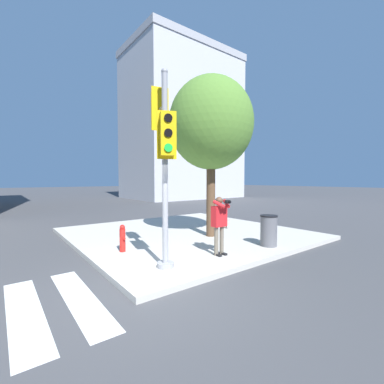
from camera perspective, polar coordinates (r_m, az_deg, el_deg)
The scene contains 8 objects.
ground_plane at distance 5.53m, azimuth -9.68°, elevation -20.29°, with size 160.00×160.00×0.00m, color #424244.
sidewalk_corner at distance 10.15m, azimuth -1.30°, elevation -9.17°, with size 8.00×8.00×0.13m.
traffic_signal_pole at distance 5.92m, azimuth -6.33°, elevation 10.23°, with size 0.67×1.23×4.52m.
person_photographer at distance 6.97m, azimuth 6.22°, elevation -6.33°, with size 0.58×0.54×1.57m.
street_tree at distance 9.40m, azimuth 4.25°, elevation 14.85°, with size 2.98×2.98×5.66m.
fire_hydrant at distance 7.59m, azimuth -15.19°, elevation -9.89°, with size 0.16×0.22×0.77m.
trash_bin at distance 8.27m, azimuth 16.68°, elevation -8.20°, with size 0.52×0.52×0.95m.
building_right at distance 32.17m, azimuth -2.24°, elevation 14.45°, with size 12.84×9.04×17.35m.
Camera 1 is at (-2.36, -4.51, 2.16)m, focal length 24.00 mm.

